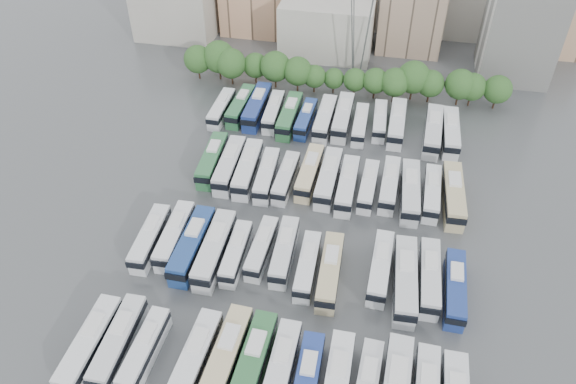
% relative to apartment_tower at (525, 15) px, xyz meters
% --- Properties ---
extents(ground, '(220.00, 220.00, 0.00)m').
position_rel_apartment_tower_xyz_m(ground, '(-34.00, -58.00, -13.00)').
color(ground, '#424447').
rests_on(ground, ground).
extents(tree_line, '(65.75, 7.87, 8.45)m').
position_rel_apartment_tower_xyz_m(tree_line, '(-35.54, -15.84, -8.56)').
color(tree_line, black).
rests_on(tree_line, ground).
extents(apartment_tower, '(14.00, 14.00, 26.00)m').
position_rel_apartment_tower_xyz_m(apartment_tower, '(0.00, 0.00, 0.00)').
color(apartment_tower, silver).
rests_on(apartment_tower, ground).
extents(bus_r0_s0, '(2.87, 12.78, 4.00)m').
position_rel_apartment_tower_xyz_m(bus_r0_s0, '(-55.37, -82.63, -11.03)').
color(bus_r0_s0, silver).
rests_on(bus_r0_s0, ground).
extents(bus_r0_s1, '(2.96, 12.38, 3.87)m').
position_rel_apartment_tower_xyz_m(bus_r0_s1, '(-52.18, -81.57, -11.10)').
color(bus_r0_s1, silver).
rests_on(bus_r0_s1, ground).
extents(bus_r0_s2, '(2.64, 11.05, 3.45)m').
position_rel_apartment_tower_xyz_m(bus_r0_s2, '(-48.80, -81.85, -11.31)').
color(bus_r0_s2, silver).
rests_on(bus_r0_s2, ground).
extents(bus_r0_s4, '(3.27, 12.80, 3.99)m').
position_rel_apartment_tower_xyz_m(bus_r0_s4, '(-42.41, -82.08, -11.04)').
color(bus_r0_s4, silver).
rests_on(bus_r0_s4, ground).
extents(bus_r0_s5, '(3.35, 13.25, 4.13)m').
position_rel_apartment_tower_xyz_m(bus_r0_s5, '(-38.92, -81.03, -10.97)').
color(bus_r0_s5, '#C8B78A').
rests_on(bus_r0_s5, ground).
extents(bus_r0_s6, '(3.22, 13.10, 4.09)m').
position_rel_apartment_tower_xyz_m(bus_r0_s6, '(-35.66, -81.14, -10.99)').
color(bus_r0_s6, '#2B6537').
rests_on(bus_r0_s6, ground).
extents(bus_r0_s7, '(2.78, 12.39, 3.88)m').
position_rel_apartment_tower_xyz_m(bus_r0_s7, '(-32.32, -81.31, -11.09)').
color(bus_r0_s7, silver).
rests_on(bus_r0_s7, ground).
extents(bus_r0_s8, '(2.85, 12.02, 3.76)m').
position_rel_apartment_tower_xyz_m(bus_r0_s8, '(-29.10, -82.17, -11.16)').
color(bus_r0_s8, navy).
rests_on(bus_r0_s8, ground).
extents(bus_r1_s0, '(3.04, 11.78, 3.67)m').
position_rel_apartment_tower_xyz_m(bus_r1_s0, '(-55.33, -64.27, -11.20)').
color(bus_r1_s0, silver).
rests_on(bus_r1_s0, ground).
extents(bus_r1_s1, '(3.04, 12.14, 3.78)m').
position_rel_apartment_tower_xyz_m(bus_r1_s1, '(-52.01, -63.12, -11.14)').
color(bus_r1_s1, silver).
rests_on(bus_r1_s1, ground).
extents(bus_r1_s2, '(2.94, 13.28, 4.16)m').
position_rel_apartment_tower_xyz_m(bus_r1_s2, '(-48.84, -64.53, -10.96)').
color(bus_r1_s2, navy).
rests_on(bus_r1_s2, ground).
extents(bus_r1_s3, '(3.08, 13.38, 4.19)m').
position_rel_apartment_tower_xyz_m(bus_r1_s3, '(-45.48, -64.74, -10.94)').
color(bus_r1_s3, silver).
rests_on(bus_r1_s3, ground).
extents(bus_r1_s4, '(2.62, 10.87, 3.39)m').
position_rel_apartment_tower_xyz_m(bus_r1_s4, '(-42.46, -64.44, -11.33)').
color(bus_r1_s4, silver).
rests_on(bus_r1_s4, ground).
extents(bus_r1_s5, '(2.68, 10.84, 3.38)m').
position_rel_apartment_tower_xyz_m(bus_r1_s5, '(-39.17, -62.75, -11.34)').
color(bus_r1_s5, silver).
rests_on(bus_r1_s5, ground).
extents(bus_r1_s6, '(2.95, 11.72, 3.65)m').
position_rel_apartment_tower_xyz_m(bus_r1_s6, '(-35.87, -62.83, -11.21)').
color(bus_r1_s6, silver).
rests_on(bus_r1_s6, ground).
extents(bus_r1_s7, '(2.73, 11.16, 3.48)m').
position_rel_apartment_tower_xyz_m(bus_r1_s7, '(-32.21, -64.76, -11.29)').
color(bus_r1_s7, silver).
rests_on(bus_r1_s7, ground).
extents(bus_r1_s8, '(3.12, 12.38, 3.86)m').
position_rel_apartment_tower_xyz_m(bus_r1_s8, '(-29.02, -65.27, -11.11)').
color(bus_r1_s8, tan).
rests_on(bus_r1_s8, ground).
extents(bus_r1_s10, '(2.90, 11.92, 3.72)m').
position_rel_apartment_tower_xyz_m(bus_r1_s10, '(-22.40, -63.08, -11.17)').
color(bus_r1_s10, silver).
rests_on(bus_r1_s10, ground).
extents(bus_r1_s11, '(3.60, 13.64, 4.24)m').
position_rel_apartment_tower_xyz_m(bus_r1_s11, '(-19.00, -64.84, -10.92)').
color(bus_r1_s11, silver).
rests_on(bus_r1_s11, ground).
extents(bus_r1_s12, '(2.93, 12.22, 3.81)m').
position_rel_apartment_tower_xyz_m(bus_r1_s12, '(-15.81, -63.54, -11.13)').
color(bus_r1_s12, silver).
rests_on(bus_r1_s12, ground).
extents(bus_r1_s13, '(2.68, 11.85, 3.71)m').
position_rel_apartment_tower_xyz_m(bus_r1_s13, '(-12.49, -64.69, -11.18)').
color(bus_r1_s13, navy).
rests_on(bus_r1_s13, ground).
extents(bus_r2_s1, '(3.33, 12.54, 3.90)m').
position_rel_apartment_tower_xyz_m(bus_r2_s1, '(-52.19, -44.90, -11.09)').
color(bus_r2_s1, '#2E6B3E').
rests_on(bus_r2_s1, ground).
extents(bus_r2_s2, '(3.21, 12.90, 4.02)m').
position_rel_apartment_tower_xyz_m(bus_r2_s2, '(-48.90, -45.74, -11.03)').
color(bus_r2_s2, silver).
rests_on(bus_r2_s2, ground).
extents(bus_r2_s3, '(3.37, 12.93, 4.02)m').
position_rel_apartment_tower_xyz_m(bus_r2_s3, '(-45.69, -46.04, -11.03)').
color(bus_r2_s3, silver).
rests_on(bus_r2_s3, ground).
extents(bus_r2_s4, '(3.15, 11.80, 3.67)m').
position_rel_apartment_tower_xyz_m(bus_r2_s4, '(-42.28, -46.86, -11.20)').
color(bus_r2_s4, silver).
rests_on(bus_r2_s4, ground).
extents(bus_r2_s5, '(2.69, 11.16, 3.48)m').
position_rel_apartment_tower_xyz_m(bus_r2_s5, '(-39.09, -46.71, -11.29)').
color(bus_r2_s5, silver).
rests_on(bus_r2_s5, ground).
extents(bus_r2_s6, '(3.02, 12.27, 3.83)m').
position_rel_apartment_tower_xyz_m(bus_r2_s6, '(-35.53, -44.77, -11.12)').
color(bus_r2_s6, beige).
rests_on(bus_r2_s6, ground).
extents(bus_r2_s7, '(2.94, 12.86, 4.02)m').
position_rel_apartment_tower_xyz_m(bus_r2_s7, '(-32.27, -45.65, -11.02)').
color(bus_r2_s7, silver).
rests_on(bus_r2_s7, ground).
extents(bus_r2_s8, '(2.73, 12.31, 3.86)m').
position_rel_apartment_tower_xyz_m(bus_r2_s8, '(-29.04, -46.79, -11.11)').
color(bus_r2_s8, silver).
rests_on(bus_r2_s8, ground).
extents(bus_r2_s9, '(2.64, 10.90, 3.40)m').
position_rel_apartment_tower_xyz_m(bus_r2_s9, '(-25.75, -46.01, -11.33)').
color(bus_r2_s9, silver).
rests_on(bus_r2_s9, ground).
extents(bus_r2_s10, '(2.79, 11.77, 3.68)m').
position_rel_apartment_tower_xyz_m(bus_r2_s10, '(-22.47, -45.12, -11.19)').
color(bus_r2_s10, silver).
rests_on(bus_r2_s10, ground).
extents(bus_r2_s11, '(3.37, 13.02, 4.05)m').
position_rel_apartment_tower_xyz_m(bus_r2_s11, '(-19.16, -46.36, -11.01)').
color(bus_r2_s11, silver).
rests_on(bus_r2_s11, ground).
extents(bus_r2_s12, '(2.73, 11.53, 3.60)m').
position_rel_apartment_tower_xyz_m(bus_r2_s12, '(-15.80, -45.76, -11.23)').
color(bus_r2_s12, silver).
rests_on(bus_r2_s12, ground).
extents(bus_r2_s13, '(3.51, 13.40, 4.17)m').
position_rel_apartment_tower_xyz_m(bus_r2_s13, '(-12.51, -45.89, -10.95)').
color(bus_r2_s13, tan).
rests_on(bus_r2_s13, ground).
extents(bus_r3_s0, '(2.55, 11.15, 3.49)m').
position_rel_apartment_tower_xyz_m(bus_r3_s0, '(-55.49, -28.92, -11.29)').
color(bus_r3_s0, silver).
rests_on(bus_r3_s0, ground).
extents(bus_r3_s1, '(3.08, 12.02, 3.74)m').
position_rel_apartment_tower_xyz_m(bus_r3_s1, '(-52.06, -27.44, -11.16)').
color(bus_r3_s1, '#2D6A3E').
rests_on(bus_r3_s1, ground).
extents(bus_r3_s2, '(2.90, 13.19, 4.14)m').
position_rel_apartment_tower_xyz_m(bus_r3_s2, '(-48.88, -27.33, -10.97)').
color(bus_r3_s2, navy).
rests_on(bus_r3_s2, ground).
extents(bus_r3_s3, '(2.91, 11.46, 3.57)m').
position_rel_apartment_tower_xyz_m(bus_r3_s3, '(-45.52, -27.98, -11.25)').
color(bus_r3_s3, silver).
rests_on(bus_r3_s3, ground).
extents(bus_r3_s4, '(2.81, 12.56, 3.94)m').
position_rel_apartment_tower_xyz_m(bus_r3_s4, '(-42.21, -28.94, -11.07)').
color(bus_r3_s4, '#2E6B3C').
rests_on(bus_r3_s4, ground).
extents(bus_r3_s5, '(2.71, 10.86, 3.39)m').
position_rel_apartment_tower_xyz_m(bus_r3_s5, '(-39.11, -28.97, -11.34)').
color(bus_r3_s5, navy).
rests_on(bus_r3_s5, ground).
extents(bus_r3_s6, '(2.86, 12.51, 3.92)m').
position_rel_apartment_tower_xyz_m(bus_r3_s6, '(-35.57, -28.59, -11.08)').
color(bus_r3_s6, silver).
rests_on(bus_r3_s6, ground).
extents(bus_r3_s7, '(2.86, 12.90, 4.05)m').
position_rel_apartment_tower_xyz_m(bus_r3_s7, '(-32.36, -27.44, -11.01)').
color(bus_r3_s7, silver).
rests_on(bus_r3_s7, ground).
extents(bus_r3_s8, '(2.60, 10.93, 3.42)m').
position_rel_apartment_tower_xyz_m(bus_r3_s8, '(-28.97, -28.82, -11.32)').
color(bus_r3_s8, silver).
rests_on(bus_r3_s8, ground).
extents(bus_r3_s9, '(2.81, 10.88, 3.39)m').
position_rel_apartment_tower_xyz_m(bus_r3_s9, '(-25.57, -26.75, -11.34)').
color(bus_r3_s9, silver).
rests_on(bus_r3_s9, ground).
extents(bus_r3_s10, '(2.84, 12.78, 4.01)m').
position_rel_apartment_tower_xyz_m(bus_r3_s10, '(-22.40, -27.39, -11.03)').
color(bus_r3_s10, silver).
rests_on(bus_r3_s10, ground).
extents(bus_r3_s12, '(3.42, 13.44, 4.18)m').
position_rel_apartment_tower_xyz_m(bus_r3_s12, '(-15.89, -28.73, -10.95)').
color(bus_r3_s12, silver).
rests_on(bus_r3_s12, ground).
extents(bus_r3_s13, '(3.04, 12.76, 3.98)m').
position_rel_apartment_tower_xyz_m(bus_r3_s13, '(-12.78, -28.35, -11.04)').
color(bus_r3_s13, silver).
rests_on(bus_r3_s13, ground).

